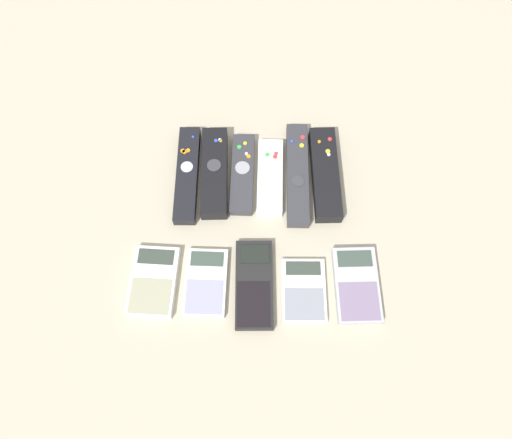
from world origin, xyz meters
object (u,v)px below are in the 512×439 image
object	(u,v)px
remote_4	(297,174)
calculator_0	(153,281)
calculator_2	(254,284)
remote_1	(215,172)
remote_5	(325,174)
calculator_1	(206,282)
remote_0	(187,174)
remote_3	(270,177)
remote_2	(242,174)
calculator_3	(304,290)
calculator_4	(356,285)

from	to	relation	value
remote_4	calculator_0	bearing A→B (deg)	-139.61
remote_4	calculator_2	xyz separation A→B (m)	(-0.08, -0.22, -0.00)
remote_1	remote_4	xyz separation A→B (m)	(0.16, 0.00, -0.00)
remote_5	calculator_1	size ratio (longest dim) A/B	1.61
calculator_1	remote_1	bearing A→B (deg)	89.64
remote_0	remote_3	distance (m)	0.16
remote_2	calculator_1	bearing A→B (deg)	-104.31
calculator_0	calculator_1	world-z (taller)	calculator_0
remote_1	calculator_3	size ratio (longest dim) A/B	1.65
calculator_3	calculator_4	bearing A→B (deg)	5.29
calculator_3	remote_2	bearing A→B (deg)	115.61
remote_2	remote_5	bearing A→B (deg)	0.72
calculator_1	calculator_3	distance (m)	0.17
calculator_0	calculator_1	distance (m)	0.09
calculator_1	calculator_4	xyz separation A→B (m)	(0.27, 0.00, 0.00)
remote_3	remote_5	size ratio (longest dim) A/B	0.82
calculator_0	remote_1	bearing A→B (deg)	68.44
remote_3	calculator_1	world-z (taller)	remote_3
calculator_0	calculator_2	size ratio (longest dim) A/B	0.79
remote_0	remote_5	xyz separation A→B (m)	(0.27, 0.01, 0.00)
calculator_3	calculator_4	xyz separation A→B (m)	(0.09, 0.01, 0.00)
calculator_0	remote_3	bearing A→B (deg)	48.57
remote_4	calculator_3	size ratio (longest dim) A/B	1.88
remote_4	remote_1	bearing A→B (deg)	-179.81
calculator_2	remote_0	bearing A→B (deg)	120.29
calculator_0	remote_4	bearing A→B (deg)	42.78
remote_1	remote_4	size ratio (longest dim) A/B	0.88
calculator_0	calculator_3	xyz separation A→B (m)	(0.26, -0.01, -0.00)
remote_1	remote_2	world-z (taller)	remote_1
remote_0	remote_5	size ratio (longest dim) A/B	1.04
remote_0	calculator_0	size ratio (longest dim) A/B	1.59
remote_0	remote_3	bearing A→B (deg)	-1.18
remote_5	calculator_3	size ratio (longest dim) A/B	1.71
calculator_0	calculator_4	world-z (taller)	calculator_4
remote_1	remote_0	bearing A→B (deg)	-177.68
remote_5	calculator_4	world-z (taller)	remote_5
remote_0	calculator_2	world-z (taller)	remote_0
remote_4	calculator_1	distance (m)	0.27
remote_3	remote_5	bearing A→B (deg)	4.02
remote_3	calculator_3	bearing A→B (deg)	-74.12
remote_1	remote_4	world-z (taller)	remote_1
remote_2	calculator_1	world-z (taller)	remote_2
calculator_2	calculator_4	distance (m)	0.18
remote_3	calculator_0	xyz separation A→B (m)	(-0.20, -0.21, -0.00)
remote_1	remote_3	size ratio (longest dim) A/B	1.18
remote_3	calculator_2	size ratio (longest dim) A/B	0.99
calculator_4	calculator_0	bearing A→B (deg)	177.41
remote_2	calculator_2	world-z (taller)	remote_2
calculator_4	calculator_1	bearing A→B (deg)	177.36
remote_5	calculator_2	bearing A→B (deg)	-123.20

